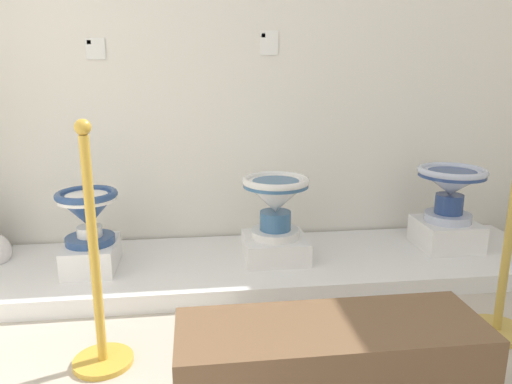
% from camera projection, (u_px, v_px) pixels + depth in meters
% --- Properties ---
extents(wall_back, '(4.09, 0.06, 2.84)m').
position_uv_depth(wall_back, '(267.00, 36.00, 3.11)').
color(wall_back, white).
rests_on(wall_back, ground_plane).
extents(display_platform, '(3.34, 0.85, 0.10)m').
position_uv_depth(display_platform, '(277.00, 265.00, 3.00)').
color(display_platform, white).
rests_on(display_platform, ground_plane).
extents(plinth_block_pale_glazed, '(0.28, 0.38, 0.15)m').
position_uv_depth(plinth_block_pale_glazed, '(92.00, 256.00, 2.80)').
color(plinth_block_pale_glazed, white).
rests_on(plinth_block_pale_glazed, display_platform).
extents(antique_toilet_pale_glazed, '(0.34, 0.34, 0.30)m').
position_uv_depth(antique_toilet_pale_glazed, '(88.00, 210.00, 2.74)').
color(antique_toilet_pale_glazed, '#2C4A7F').
rests_on(antique_toilet_pale_glazed, plinth_block_pale_glazed).
extents(plinth_block_broad_patterned, '(0.38, 0.36, 0.14)m').
position_uv_depth(plinth_block_broad_patterned, '(275.00, 248.00, 2.95)').
color(plinth_block_broad_patterned, white).
rests_on(plinth_block_broad_patterned, display_platform).
extents(antique_toilet_broad_patterned, '(0.40, 0.40, 0.37)m').
position_uv_depth(antique_toilet_broad_patterned, '(276.00, 198.00, 2.88)').
color(antique_toilet_broad_patterned, white).
rests_on(antique_toilet_broad_patterned, plinth_block_broad_patterned).
extents(plinth_block_central_ornate, '(0.36, 0.35, 0.17)m').
position_uv_depth(plinth_block_central_ornate, '(446.00, 234.00, 3.14)').
color(plinth_block_central_ornate, white).
rests_on(plinth_block_central_ornate, display_platform).
extents(antique_toilet_central_ornate, '(0.42, 0.42, 0.35)m').
position_uv_depth(antique_toilet_central_ornate, '(451.00, 185.00, 3.06)').
color(antique_toilet_central_ornate, silver).
rests_on(antique_toilet_central_ornate, plinth_block_central_ornate).
extents(info_placard_first, '(0.11, 0.01, 0.13)m').
position_uv_depth(info_placard_first, '(95.00, 49.00, 2.97)').
color(info_placard_first, white).
extents(info_placard_second, '(0.11, 0.01, 0.15)m').
position_uv_depth(info_placard_second, '(269.00, 43.00, 3.09)').
color(info_placard_second, white).
extents(stanchion_post_near_left, '(0.25, 0.25, 1.04)m').
position_uv_depth(stanchion_post_near_left, '(98.00, 296.00, 2.01)').
color(stanchion_post_near_left, gold).
rests_on(stanchion_post_near_left, ground_plane).
extents(stanchion_post_near_right, '(0.28, 0.28, 1.02)m').
position_uv_depth(stanchion_post_near_right, '(503.00, 279.00, 2.26)').
color(stanchion_post_near_right, gold).
rests_on(stanchion_post_near_right, ground_plane).
extents(museum_bench, '(1.04, 0.36, 0.40)m').
position_uv_depth(museum_bench, '(330.00, 376.00, 1.68)').
color(museum_bench, brown).
rests_on(museum_bench, ground_plane).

